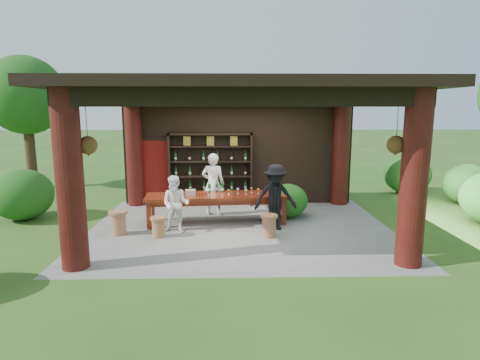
{
  "coord_description": "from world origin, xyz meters",
  "views": [
    {
      "loc": [
        -0.24,
        -9.6,
        2.96
      ],
      "look_at": [
        0.0,
        0.4,
        1.15
      ],
      "focal_mm": 30.0,
      "sensor_mm": 36.0,
      "label": 1
    }
  ],
  "objects_px": {
    "tasting_table": "(217,199)",
    "guest_man": "(275,197)",
    "host": "(213,184)",
    "stool_near_left": "(158,226)",
    "stool_near_right": "(269,225)",
    "wine_shelf": "(211,169)",
    "guest_woman": "(176,204)",
    "napkin_basket": "(190,192)",
    "stool_far_left": "(119,222)"
  },
  "relations": [
    {
      "from": "wine_shelf",
      "to": "stool_near_left",
      "type": "xyz_separation_m",
      "value": [
        -1.07,
        -3.09,
        -0.86
      ]
    },
    {
      "from": "stool_near_right",
      "to": "guest_man",
      "type": "xyz_separation_m",
      "value": [
        0.21,
        0.59,
        0.53
      ]
    },
    {
      "from": "stool_far_left",
      "to": "host",
      "type": "bearing_deg",
      "value": 38.9
    },
    {
      "from": "stool_near_right",
      "to": "napkin_basket",
      "type": "distance_m",
      "value": 2.29
    },
    {
      "from": "tasting_table",
      "to": "host",
      "type": "xyz_separation_m",
      "value": [
        -0.12,
        0.81,
        0.23
      ]
    },
    {
      "from": "wine_shelf",
      "to": "host",
      "type": "bearing_deg",
      "value": -84.0
    },
    {
      "from": "guest_woman",
      "to": "guest_man",
      "type": "bearing_deg",
      "value": 11.67
    },
    {
      "from": "stool_near_left",
      "to": "wine_shelf",
      "type": "bearing_deg",
      "value": 70.82
    },
    {
      "from": "tasting_table",
      "to": "guest_woman",
      "type": "distance_m",
      "value": 1.23
    },
    {
      "from": "stool_far_left",
      "to": "napkin_basket",
      "type": "bearing_deg",
      "value": 28.57
    },
    {
      "from": "stool_far_left",
      "to": "guest_man",
      "type": "height_order",
      "value": "guest_man"
    },
    {
      "from": "stool_near_left",
      "to": "guest_man",
      "type": "distance_m",
      "value": 2.88
    },
    {
      "from": "stool_near_right",
      "to": "stool_far_left",
      "type": "height_order",
      "value": "stool_far_left"
    },
    {
      "from": "stool_far_left",
      "to": "guest_man",
      "type": "distance_m",
      "value": 3.79
    },
    {
      "from": "guest_woman",
      "to": "napkin_basket",
      "type": "bearing_deg",
      "value": 76.17
    },
    {
      "from": "stool_far_left",
      "to": "guest_woman",
      "type": "xyz_separation_m",
      "value": [
        1.34,
        0.16,
        0.39
      ]
    },
    {
      "from": "host",
      "to": "guest_woman",
      "type": "bearing_deg",
      "value": 73.07
    },
    {
      "from": "tasting_table",
      "to": "stool_far_left",
      "type": "xyz_separation_m",
      "value": [
        -2.28,
        -0.94,
        -0.33
      ]
    },
    {
      "from": "stool_near_right",
      "to": "stool_far_left",
      "type": "bearing_deg",
      "value": 175.84
    },
    {
      "from": "tasting_table",
      "to": "host",
      "type": "height_order",
      "value": "host"
    },
    {
      "from": "wine_shelf",
      "to": "guest_woman",
      "type": "bearing_deg",
      "value": -104.63
    },
    {
      "from": "wine_shelf",
      "to": "stool_near_left",
      "type": "height_order",
      "value": "wine_shelf"
    },
    {
      "from": "host",
      "to": "tasting_table",
      "type": "bearing_deg",
      "value": 109.19
    },
    {
      "from": "wine_shelf",
      "to": "stool_near_left",
      "type": "relative_size",
      "value": 5.27
    },
    {
      "from": "stool_near_left",
      "to": "napkin_basket",
      "type": "xyz_separation_m",
      "value": [
        0.65,
        1.09,
        0.57
      ]
    },
    {
      "from": "host",
      "to": "guest_man",
      "type": "bearing_deg",
      "value": 148.8
    },
    {
      "from": "tasting_table",
      "to": "stool_near_left",
      "type": "distance_m",
      "value": 1.79
    },
    {
      "from": "stool_far_left",
      "to": "host",
      "type": "height_order",
      "value": "host"
    },
    {
      "from": "host",
      "to": "guest_woman",
      "type": "xyz_separation_m",
      "value": [
        -0.83,
        -1.59,
        -0.18
      ]
    },
    {
      "from": "tasting_table",
      "to": "guest_woman",
      "type": "height_order",
      "value": "guest_woman"
    },
    {
      "from": "guest_woman",
      "to": "napkin_basket",
      "type": "relative_size",
      "value": 5.3
    },
    {
      "from": "stool_near_left",
      "to": "napkin_basket",
      "type": "height_order",
      "value": "napkin_basket"
    },
    {
      "from": "wine_shelf",
      "to": "stool_near_left",
      "type": "distance_m",
      "value": 3.38
    },
    {
      "from": "tasting_table",
      "to": "guest_woman",
      "type": "relative_size",
      "value": 2.67
    },
    {
      "from": "stool_near_left",
      "to": "stool_far_left",
      "type": "distance_m",
      "value": 1.0
    },
    {
      "from": "stool_far_left",
      "to": "guest_woman",
      "type": "bearing_deg",
      "value": 6.67
    },
    {
      "from": "stool_near_left",
      "to": "stool_far_left",
      "type": "relative_size",
      "value": 0.84
    },
    {
      "from": "tasting_table",
      "to": "guest_man",
      "type": "relative_size",
      "value": 2.28
    },
    {
      "from": "tasting_table",
      "to": "stool_near_right",
      "type": "relative_size",
      "value": 6.99
    },
    {
      "from": "host",
      "to": "napkin_basket",
      "type": "distance_m",
      "value": 1.02
    },
    {
      "from": "host",
      "to": "guest_woman",
      "type": "distance_m",
      "value": 1.8
    },
    {
      "from": "wine_shelf",
      "to": "guest_man",
      "type": "relative_size",
      "value": 1.56
    },
    {
      "from": "guest_man",
      "to": "host",
      "type": "bearing_deg",
      "value": 131.98
    },
    {
      "from": "guest_woman",
      "to": "guest_man",
      "type": "relative_size",
      "value": 0.85
    },
    {
      "from": "stool_far_left",
      "to": "stool_near_left",
      "type": "bearing_deg",
      "value": -12.47
    },
    {
      "from": "napkin_basket",
      "to": "stool_far_left",
      "type": "bearing_deg",
      "value": -151.43
    },
    {
      "from": "tasting_table",
      "to": "host",
      "type": "relative_size",
      "value": 2.12
    },
    {
      "from": "wine_shelf",
      "to": "napkin_basket",
      "type": "relative_size",
      "value": 9.68
    },
    {
      "from": "guest_woman",
      "to": "napkin_basket",
      "type": "xyz_separation_m",
      "value": [
        0.28,
        0.72,
        0.13
      ]
    },
    {
      "from": "stool_near_left",
      "to": "stool_near_right",
      "type": "distance_m",
      "value": 2.56
    }
  ]
}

